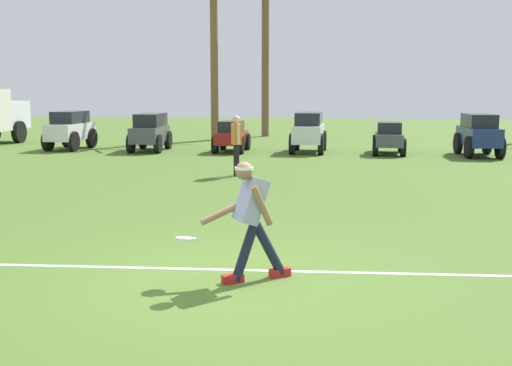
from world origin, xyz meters
name	(u,v)px	position (x,y,z in m)	size (l,w,h in m)	color
ground_plane	(225,280)	(0.00, 0.00, 0.00)	(80.00, 80.00, 0.00)	#4B6C28
field_line_paint	(231,270)	(0.00, 0.42, 0.00)	(26.59, 0.09, 0.01)	white
frisbee_thrower	(251,215)	(0.31, 0.02, 0.80)	(1.06, 0.57, 1.43)	#191E38
frisbee_in_flight	(186,239)	(-0.42, -0.20, 0.54)	(0.32, 0.33, 0.05)	white
teammate_near_sideline	(236,140)	(-1.39, 8.97, 0.94)	(0.32, 0.48, 1.56)	black
parked_car_slot_a	(70,129)	(-8.70, 15.21, 0.74)	(1.22, 2.38, 1.40)	silver
parked_car_slot_b	(150,131)	(-5.59, 15.05, 0.72)	(1.28, 2.45, 1.34)	#474C51
parked_car_slot_c	(232,136)	(-2.62, 15.13, 0.56)	(1.10, 2.21, 1.10)	maroon
parked_car_slot_d	(309,131)	(0.10, 15.30, 0.74)	(1.21, 2.37, 1.40)	silver
parked_car_slot_e	(389,138)	(2.87, 15.11, 0.56)	(1.15, 2.23, 1.10)	#474C51
parked_car_slot_f	(479,134)	(5.78, 14.84, 0.74)	(1.29, 2.40, 1.40)	navy
palm_tree_far_left	(214,40)	(-4.27, 20.17, 4.27)	(3.73, 3.36, 7.07)	brown
palm_tree_left_of_centre	(265,46)	(-2.34, 22.43, 4.13)	(3.37, 3.15, 7.23)	brown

